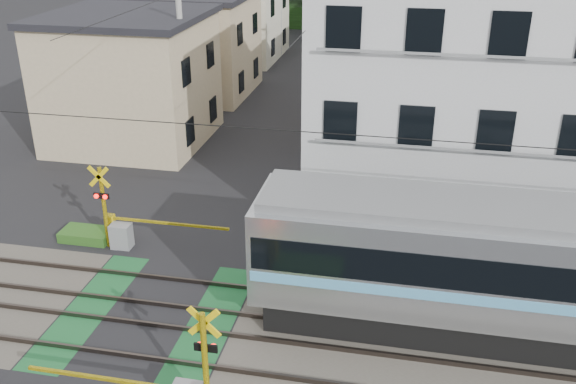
# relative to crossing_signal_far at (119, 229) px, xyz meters

# --- Properties ---
(ground) EXTENTS (120.00, 120.00, 0.00)m
(ground) POSITION_rel_crossing_signal_far_xyz_m (2.59, -3.65, -0.71)
(ground) COLOR black
(track_bed) EXTENTS (120.00, 120.00, 0.14)m
(track_bed) POSITION_rel_crossing_signal_far_xyz_m (2.59, -3.65, -0.67)
(track_bed) COLOR #47423A
(track_bed) RESTS_ON ground
(crossing_signal_far) EXTENTS (4.74, 0.65, 3.09)m
(crossing_signal_far) POSITION_rel_crossing_signal_far_xyz_m (0.00, 0.00, 0.00)
(crossing_signal_far) COLOR yellow
(crossing_signal_far) RESTS_ON ground
(apartment_block) EXTENTS (10.20, 8.36, 9.30)m
(apartment_block) POSITION_rel_crossing_signal_far_xyz_m (11.09, 5.84, 3.94)
(apartment_block) COLOR silver
(apartment_block) RESTS_ON ground
(houses_row) EXTENTS (22.07, 31.35, 6.80)m
(houses_row) POSITION_rel_crossing_signal_far_xyz_m (2.84, 22.27, 2.53)
(houses_row) COLOR #C7B38D
(houses_row) RESTS_ON ground
(catenary) EXTENTS (60.00, 5.04, 7.00)m
(catenary) POSITION_rel_crossing_signal_far_xyz_m (8.59, -3.62, 2.98)
(catenary) COLOR #2D2D33
(catenary) RESTS_ON ground
(utility_poles) EXTENTS (7.90, 42.00, 8.00)m
(utility_poles) POSITION_rel_crossing_signal_far_xyz_m (1.53, 19.35, 3.37)
(utility_poles) COLOR #A5A5A0
(utility_poles) RESTS_ON ground
(pedestrian) EXTENTS (0.78, 0.66, 1.82)m
(pedestrian) POSITION_rel_crossing_signal_far_xyz_m (4.43, 25.28, 0.20)
(pedestrian) COLOR #26232C
(pedestrian) RESTS_ON ground
(weed_patches) EXTENTS (10.25, 8.80, 0.40)m
(weed_patches) POSITION_rel_crossing_signal_far_xyz_m (4.34, -3.74, -0.53)
(weed_patches) COLOR #2D5E1E
(weed_patches) RESTS_ON ground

